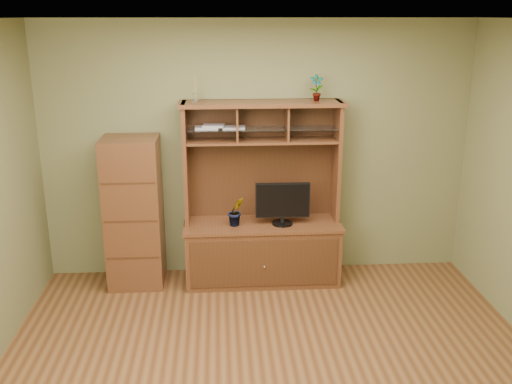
{
  "coord_description": "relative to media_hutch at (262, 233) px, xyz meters",
  "views": [
    {
      "loc": [
        -0.4,
        -3.86,
        2.73
      ],
      "look_at": [
        -0.06,
        1.2,
        1.15
      ],
      "focal_mm": 40.0,
      "sensor_mm": 36.0,
      "label": 1
    }
  ],
  "objects": [
    {
      "name": "reed_diffuser",
      "position": [
        -0.66,
        0.08,
        1.48
      ],
      "size": [
        0.05,
        0.05,
        0.25
      ],
      "color": "silver",
      "rests_on": "media_hutch"
    },
    {
      "name": "room",
      "position": [
        -0.04,
        -1.73,
        0.83
      ],
      "size": [
        4.54,
        4.04,
        2.74
      ],
      "color": "#512E17",
      "rests_on": "ground"
    },
    {
      "name": "magazines",
      "position": [
        -0.45,
        0.08,
        1.13
      ],
      "size": [
        0.5,
        0.19,
        0.04
      ],
      "color": "#ACACB1",
      "rests_on": "media_hutch"
    },
    {
      "name": "orchid_plant",
      "position": [
        -0.28,
        -0.08,
        0.28
      ],
      "size": [
        0.2,
        0.18,
        0.31
      ],
      "primitive_type": "imported",
      "rotation": [
        0.0,
        0.0,
        0.33
      ],
      "color": "#365A1E",
      "rests_on": "media_hutch"
    },
    {
      "name": "top_plant",
      "position": [
        0.54,
        0.08,
        1.51
      ],
      "size": [
        0.14,
        0.1,
        0.26
      ],
      "primitive_type": "imported",
      "rotation": [
        0.0,
        0.0,
        0.03
      ],
      "color": "#326A25",
      "rests_on": "media_hutch"
    },
    {
      "name": "side_cabinet",
      "position": [
        -1.32,
        -0.0,
        0.26
      ],
      "size": [
        0.56,
        0.51,
        1.57
      ],
      "color": "#422713",
      "rests_on": "room"
    },
    {
      "name": "media_hutch",
      "position": [
        0.0,
        0.0,
        0.0
      ],
      "size": [
        1.66,
        0.61,
        1.9
      ],
      "color": "#422713",
      "rests_on": "room"
    },
    {
      "name": "monitor",
      "position": [
        0.2,
        -0.08,
        0.36
      ],
      "size": [
        0.56,
        0.22,
        0.44
      ],
      "rotation": [
        0.0,
        0.0,
        -0.02
      ],
      "color": "black",
      "rests_on": "media_hutch"
    }
  ]
}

